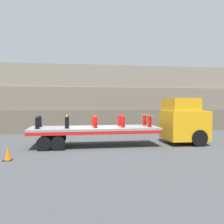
{
  "coord_description": "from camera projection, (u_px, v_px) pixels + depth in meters",
  "views": [
    {
      "loc": [
        -1.41,
        -15.92,
        2.79
      ],
      "look_at": [
        1.13,
        0.0,
        2.18
      ],
      "focal_mm": 40.0,
      "sensor_mm": 36.0,
      "label": 1
    }
  ],
  "objects": [
    {
      "name": "rock_cliff",
      "position": [
        87.0,
        99.0,
        24.54
      ],
      "size": [
        60.0,
        3.3,
        6.34
      ],
      "color": "#665B4C",
      "rests_on": "ground_plane"
    },
    {
      "name": "fire_hydrant_red_far_4",
      "position": [
        145.0,
        120.0,
        17.08
      ],
      "size": [
        0.31,
        0.49,
        0.75
      ],
      "color": "red",
      "rests_on": "flatbed_trailer"
    },
    {
      "name": "fire_hydrant_black_far_0",
      "position": [
        40.0,
        121.0,
        15.98
      ],
      "size": [
        0.31,
        0.49,
        0.75
      ],
      "color": "black",
      "rests_on": "flatbed_trailer"
    },
    {
      "name": "fire_hydrant_red_near_4",
      "position": [
        150.0,
        121.0,
        15.98
      ],
      "size": [
        0.31,
        0.49,
        0.75
      ],
      "color": "red",
      "rests_on": "flatbed_trailer"
    },
    {
      "name": "fire_hydrant_black_far_1",
      "position": [
        67.0,
        121.0,
        16.26
      ],
      "size": [
        0.31,
        0.49,
        0.75
      ],
      "color": "black",
      "rests_on": "flatbed_trailer"
    },
    {
      "name": "cargo_strap_rear",
      "position": [
        67.0,
        116.0,
        15.69
      ],
      "size": [
        0.05,
        2.74,
        0.01
      ],
      "color": "yellow",
      "rests_on": "fire_hydrant_black_near_1"
    },
    {
      "name": "fire_hydrant_black_near_1",
      "position": [
        67.0,
        122.0,
        15.16
      ],
      "size": [
        0.31,
        0.49,
        0.75
      ],
      "color": "black",
      "rests_on": "flatbed_trailer"
    },
    {
      "name": "fire_hydrant_black_near_0",
      "position": [
        37.0,
        123.0,
        14.88
      ],
      "size": [
        0.31,
        0.49,
        0.75
      ],
      "color": "black",
      "rests_on": "flatbed_trailer"
    },
    {
      "name": "fire_hydrant_red_near_2",
      "position": [
        95.0,
        122.0,
        15.43
      ],
      "size": [
        0.31,
        0.49,
        0.75
      ],
      "color": "red",
      "rests_on": "flatbed_trailer"
    },
    {
      "name": "cargo_strap_middle",
      "position": [
        147.0,
        115.0,
        16.51
      ],
      "size": [
        0.05,
        2.74,
        0.01
      ],
      "color": "yellow",
      "rests_on": "fire_hydrant_red_near_4"
    },
    {
      "name": "truck_cab",
      "position": [
        185.0,
        121.0,
        16.95
      ],
      "size": [
        2.63,
        2.73,
        3.09
      ],
      "color": "orange",
      "rests_on": "ground_plane"
    },
    {
      "name": "fire_hydrant_red_far_2",
      "position": [
        94.0,
        121.0,
        16.53
      ],
      "size": [
        0.31,
        0.49,
        0.75
      ],
      "color": "red",
      "rests_on": "flatbed_trailer"
    },
    {
      "name": "flatbed_trailer",
      "position": [
        86.0,
        131.0,
        15.91
      ],
      "size": [
        8.17,
        2.63,
        1.22
      ],
      "color": "gray",
      "rests_on": "ground_plane"
    },
    {
      "name": "fire_hydrant_red_near_3",
      "position": [
        123.0,
        122.0,
        15.7
      ],
      "size": [
        0.31,
        0.49,
        0.75
      ],
      "color": "red",
      "rests_on": "flatbed_trailer"
    },
    {
      "name": "ground_plane",
      "position": [
        95.0,
        146.0,
        16.04
      ],
      "size": [
        120.0,
        120.0,
        0.0
      ],
      "primitive_type": "plane",
      "color": "#3F4244"
    },
    {
      "name": "fire_hydrant_red_far_3",
      "position": [
        120.0,
        121.0,
        16.8
      ],
      "size": [
        0.31,
        0.49,
        0.75
      ],
      "color": "red",
      "rests_on": "flatbed_trailer"
    },
    {
      "name": "traffic_cone",
      "position": [
        8.0,
        154.0,
        12.01
      ],
      "size": [
        0.43,
        0.43,
        0.66
      ],
      "color": "black",
      "rests_on": "ground_plane"
    }
  ]
}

